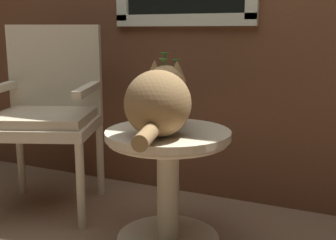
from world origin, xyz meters
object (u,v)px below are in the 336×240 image
cat (159,100)px  pewter_vase_with_ivy (168,104)px  wicker_side_table (168,169)px  wicker_chair (48,106)px

cat → pewter_vase_with_ivy: 0.22m
cat → wicker_side_table: bearing=87.0°
wicker_side_table → cat: size_ratio=0.91×
wicker_chair → pewter_vase_with_ivy: 0.76m
wicker_side_table → pewter_vase_with_ivy: size_ratio=1.68×
wicker_side_table → pewter_vase_with_ivy: 0.32m
pewter_vase_with_ivy → cat: bearing=-75.3°
wicker_side_table → pewter_vase_with_ivy: (-0.06, 0.12, 0.29)m
wicker_side_table → cat: cat is taller
cat → pewter_vase_with_ivy: (-0.05, 0.20, -0.05)m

